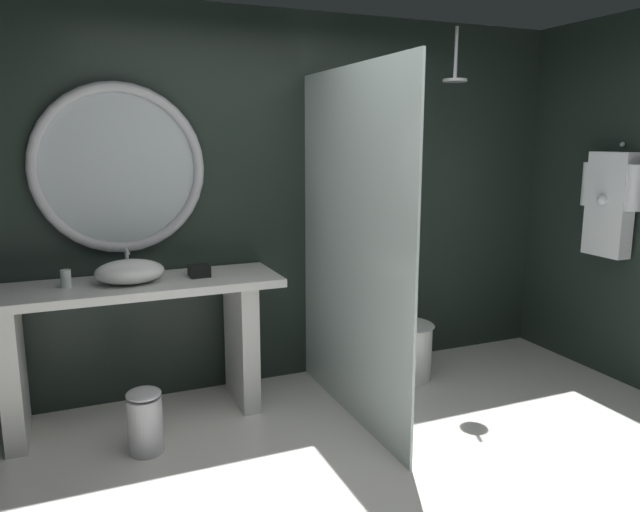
% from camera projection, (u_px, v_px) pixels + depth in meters
% --- Properties ---
extents(back_wall_panel, '(4.80, 0.10, 2.60)m').
position_uv_depth(back_wall_panel, '(270.00, 202.00, 4.27)').
color(back_wall_panel, '#1E2823').
rests_on(back_wall_panel, ground_plane).
extents(vanity_counter, '(1.82, 0.57, 0.88)m').
position_uv_depth(vanity_counter, '(133.00, 331.00, 3.70)').
color(vanity_counter, silver).
rests_on(vanity_counter, ground_plane).
extents(vessel_sink, '(0.41, 0.33, 0.19)m').
position_uv_depth(vessel_sink, '(130.00, 271.00, 3.62)').
color(vessel_sink, white).
rests_on(vessel_sink, vanity_counter).
extents(tumbler_cup, '(0.06, 0.06, 0.11)m').
position_uv_depth(tumbler_cup, '(66.00, 279.00, 3.51)').
color(tumbler_cup, silver).
rests_on(tumbler_cup, vanity_counter).
extents(tissue_box, '(0.12, 0.13, 0.07)m').
position_uv_depth(tissue_box, '(199.00, 271.00, 3.80)').
color(tissue_box, black).
rests_on(tissue_box, vanity_counter).
extents(round_wall_mirror, '(1.06, 0.07, 1.06)m').
position_uv_depth(round_wall_mirror, '(119.00, 169.00, 3.75)').
color(round_wall_mirror, '#B7B7BC').
extents(shower_glass_panel, '(0.02, 1.51, 2.17)m').
position_uv_depth(shower_glass_panel, '(351.00, 248.00, 3.68)').
color(shower_glass_panel, silver).
rests_on(shower_glass_panel, ground_plane).
extents(rain_shower_head, '(0.17, 0.17, 0.37)m').
position_uv_depth(rain_shower_head, '(455.00, 73.00, 4.18)').
color(rain_shower_head, '#B7B7BC').
extents(hanging_bathrobe, '(0.20, 0.49, 0.80)m').
position_uv_depth(hanging_bathrobe, '(610.00, 201.00, 4.24)').
color(hanging_bathrobe, '#B7B7BC').
extents(toilet, '(0.39, 0.54, 0.54)m').
position_uv_depth(toilet, '(402.00, 342.00, 4.47)').
color(toilet, white).
rests_on(toilet, ground_plane).
extents(waste_bin, '(0.20, 0.20, 0.38)m').
position_uv_depth(waste_bin, '(145.00, 420.00, 3.37)').
color(waste_bin, '#B7B7BC').
rests_on(waste_bin, ground_plane).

